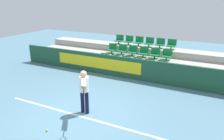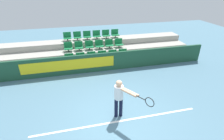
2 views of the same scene
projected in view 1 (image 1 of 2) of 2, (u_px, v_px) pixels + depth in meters
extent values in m
plane|color=slate|center=(80.00, 115.00, 7.45)|extent=(30.00, 30.00, 0.00)
cube|color=white|center=(79.00, 116.00, 7.40)|extent=(6.12, 0.08, 0.01)
cube|color=#1E4C33|center=(126.00, 68.00, 10.69)|extent=(12.67, 0.12, 1.05)
cube|color=yellow|center=(97.00, 63.00, 11.29)|extent=(4.83, 0.02, 0.58)
cube|color=#ADA89E|center=(130.00, 71.00, 11.28)|extent=(12.27, 0.98, 0.36)
cube|color=#ADA89E|center=(137.00, 63.00, 12.05)|extent=(12.27, 0.98, 0.71)
cube|color=#ADA89E|center=(143.00, 55.00, 12.82)|extent=(12.27, 0.98, 1.07)
cylinder|color=#333333|center=(104.00, 62.00, 11.91)|extent=(0.07, 0.07, 0.16)
cube|color=#197A42|center=(104.00, 60.00, 11.87)|extent=(0.49, 0.39, 0.05)
cube|color=#197A42|center=(105.00, 56.00, 11.96)|extent=(0.49, 0.04, 0.33)
cylinder|color=#333333|center=(114.00, 63.00, 11.64)|extent=(0.07, 0.07, 0.16)
cube|color=#197A42|center=(114.00, 62.00, 11.61)|extent=(0.49, 0.39, 0.05)
cube|color=#197A42|center=(116.00, 57.00, 11.69)|extent=(0.49, 0.04, 0.33)
cylinder|color=#333333|center=(125.00, 65.00, 11.37)|extent=(0.07, 0.07, 0.16)
cube|color=#197A42|center=(125.00, 63.00, 11.34)|extent=(0.49, 0.39, 0.05)
cube|color=#197A42|center=(126.00, 59.00, 11.43)|extent=(0.49, 0.04, 0.33)
cylinder|color=#333333|center=(136.00, 67.00, 11.11)|extent=(0.07, 0.07, 0.16)
cube|color=#197A42|center=(136.00, 65.00, 11.07)|extent=(0.49, 0.39, 0.05)
cube|color=#197A42|center=(138.00, 60.00, 11.16)|extent=(0.49, 0.04, 0.33)
cylinder|color=#333333|center=(148.00, 69.00, 10.84)|extent=(0.07, 0.07, 0.16)
cube|color=#197A42|center=(149.00, 66.00, 10.80)|extent=(0.49, 0.39, 0.05)
cube|color=#197A42|center=(150.00, 62.00, 10.89)|extent=(0.49, 0.04, 0.33)
cylinder|color=#333333|center=(161.00, 70.00, 10.57)|extent=(0.07, 0.07, 0.16)
cube|color=#197A42|center=(161.00, 68.00, 10.54)|extent=(0.49, 0.39, 0.05)
cube|color=#197A42|center=(162.00, 64.00, 10.62)|extent=(0.49, 0.04, 0.33)
cylinder|color=#333333|center=(112.00, 52.00, 12.62)|extent=(0.07, 0.07, 0.16)
cube|color=#197A42|center=(112.00, 50.00, 12.58)|extent=(0.49, 0.39, 0.05)
cube|color=#197A42|center=(113.00, 46.00, 12.67)|extent=(0.49, 0.04, 0.33)
cylinder|color=#333333|center=(122.00, 53.00, 12.35)|extent=(0.07, 0.07, 0.16)
cube|color=#197A42|center=(122.00, 51.00, 12.32)|extent=(0.49, 0.39, 0.05)
cube|color=#197A42|center=(123.00, 47.00, 12.40)|extent=(0.49, 0.04, 0.33)
cylinder|color=#333333|center=(132.00, 54.00, 12.08)|extent=(0.07, 0.07, 0.16)
cube|color=#197A42|center=(132.00, 52.00, 12.05)|extent=(0.49, 0.39, 0.05)
cube|color=#197A42|center=(133.00, 48.00, 12.14)|extent=(0.49, 0.04, 0.33)
cylinder|color=#333333|center=(143.00, 56.00, 11.82)|extent=(0.07, 0.07, 0.16)
cube|color=#197A42|center=(143.00, 54.00, 11.78)|extent=(0.49, 0.39, 0.05)
cube|color=#197A42|center=(144.00, 50.00, 11.87)|extent=(0.49, 0.04, 0.33)
cylinder|color=#333333|center=(154.00, 57.00, 11.55)|extent=(0.07, 0.07, 0.16)
cube|color=#197A42|center=(154.00, 55.00, 11.52)|extent=(0.49, 0.39, 0.05)
cube|color=#197A42|center=(156.00, 51.00, 11.60)|extent=(0.49, 0.04, 0.33)
cylinder|color=#333333|center=(166.00, 58.00, 11.28)|extent=(0.07, 0.07, 0.16)
cube|color=#197A42|center=(166.00, 56.00, 11.25)|extent=(0.49, 0.39, 0.05)
cube|color=#197A42|center=(168.00, 52.00, 11.34)|extent=(0.49, 0.04, 0.33)
cylinder|color=#333333|center=(119.00, 43.00, 13.33)|extent=(0.07, 0.07, 0.16)
cube|color=#197A42|center=(119.00, 41.00, 13.30)|extent=(0.49, 0.39, 0.05)
cube|color=#197A42|center=(120.00, 37.00, 13.38)|extent=(0.49, 0.04, 0.33)
cylinder|color=#333333|center=(128.00, 44.00, 13.06)|extent=(0.07, 0.07, 0.16)
cube|color=#197A42|center=(128.00, 42.00, 13.03)|extent=(0.49, 0.39, 0.05)
cube|color=#197A42|center=(130.00, 38.00, 13.12)|extent=(0.49, 0.04, 0.33)
cylinder|color=#333333|center=(138.00, 45.00, 12.80)|extent=(0.07, 0.07, 0.16)
cube|color=#197A42|center=(138.00, 43.00, 12.76)|extent=(0.49, 0.39, 0.05)
cube|color=#197A42|center=(140.00, 39.00, 12.85)|extent=(0.49, 0.04, 0.33)
cylinder|color=#333333|center=(149.00, 46.00, 12.53)|extent=(0.07, 0.07, 0.16)
cube|color=#197A42|center=(149.00, 44.00, 12.50)|extent=(0.49, 0.39, 0.05)
cube|color=#197A42|center=(150.00, 40.00, 12.58)|extent=(0.49, 0.04, 0.33)
cylinder|color=#333333|center=(160.00, 47.00, 12.26)|extent=(0.07, 0.07, 0.16)
cube|color=#197A42|center=(160.00, 45.00, 12.23)|extent=(0.49, 0.39, 0.05)
cube|color=#197A42|center=(161.00, 41.00, 12.32)|extent=(0.49, 0.04, 0.33)
cylinder|color=#333333|center=(171.00, 48.00, 12.00)|extent=(0.07, 0.07, 0.16)
cube|color=#197A42|center=(171.00, 46.00, 11.96)|extent=(0.49, 0.39, 0.05)
cube|color=#197A42|center=(172.00, 42.00, 12.05)|extent=(0.49, 0.04, 0.33)
cylinder|color=black|center=(82.00, 102.00, 7.52)|extent=(0.13, 0.13, 0.82)
cylinder|color=black|center=(87.00, 103.00, 7.45)|extent=(0.13, 0.13, 0.82)
cylinder|color=white|center=(84.00, 84.00, 7.27)|extent=(0.32, 0.32, 0.51)
sphere|color=tan|center=(83.00, 74.00, 7.15)|extent=(0.22, 0.22, 0.22)
cylinder|color=tan|center=(82.00, 83.00, 6.78)|extent=(0.41, 0.56, 0.09)
cylinder|color=tan|center=(85.00, 84.00, 6.74)|extent=(0.41, 0.56, 0.09)
cylinder|color=black|center=(84.00, 89.00, 6.34)|extent=(0.19, 0.27, 0.03)
torus|color=black|center=(84.00, 94.00, 6.05)|extent=(0.20, 0.28, 0.32)
sphere|color=#CCDB33|center=(47.00, 130.00, 6.56)|extent=(0.07, 0.07, 0.07)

